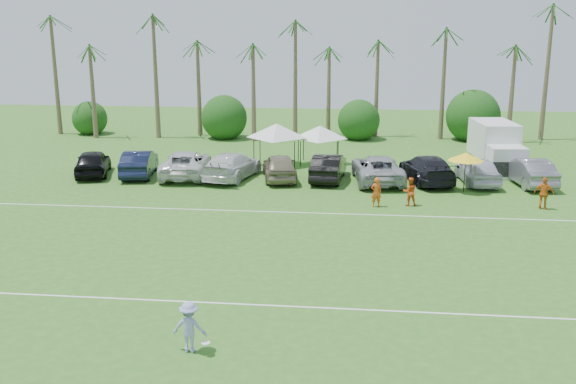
# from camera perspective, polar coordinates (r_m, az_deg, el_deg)

# --- Properties ---
(ground) EXTENTS (120.00, 120.00, 0.00)m
(ground) POSITION_cam_1_polar(r_m,az_deg,el_deg) (22.18, -9.97, -11.71)
(ground) COLOR #33671F
(ground) RESTS_ON ground
(field_lines) EXTENTS (80.00, 12.10, 0.01)m
(field_lines) POSITION_cam_1_polar(r_m,az_deg,el_deg) (29.34, -5.69, -4.92)
(field_lines) COLOR white
(field_lines) RESTS_ON ground
(palm_tree_0) EXTENTS (2.40, 2.40, 8.90)m
(palm_tree_0) POSITION_cam_1_polar(r_m,az_deg,el_deg) (63.55, -20.25, 11.55)
(palm_tree_0) COLOR brown
(palm_tree_0) RESTS_ON ground
(palm_tree_1) EXTENTS (2.40, 2.40, 9.90)m
(palm_tree_1) POSITION_cam_1_polar(r_m,az_deg,el_deg) (61.50, -16.03, 12.62)
(palm_tree_1) COLOR brown
(palm_tree_1) RESTS_ON ground
(palm_tree_2) EXTENTS (2.40, 2.40, 10.90)m
(palm_tree_2) POSITION_cam_1_polar(r_m,az_deg,el_deg) (59.81, -11.52, 13.67)
(palm_tree_2) COLOR brown
(palm_tree_2) RESTS_ON ground
(palm_tree_3) EXTENTS (2.40, 2.40, 11.90)m
(palm_tree_3) POSITION_cam_1_polar(r_m,az_deg,el_deg) (58.74, -7.71, 14.65)
(palm_tree_3) COLOR brown
(palm_tree_3) RESTS_ON ground
(palm_tree_4) EXTENTS (2.40, 2.40, 8.90)m
(palm_tree_4) POSITION_cam_1_polar(r_m,az_deg,el_deg) (57.96, -3.69, 12.20)
(palm_tree_4) COLOR brown
(palm_tree_4) RESTS_ON ground
(palm_tree_5) EXTENTS (2.40, 2.40, 9.90)m
(palm_tree_5) POSITION_cam_1_polar(r_m,az_deg,el_deg) (57.39, 0.33, 13.07)
(palm_tree_5) COLOR brown
(palm_tree_5) RESTS_ON ground
(palm_tree_6) EXTENTS (2.40, 2.40, 10.90)m
(palm_tree_6) POSITION_cam_1_polar(r_m,az_deg,el_deg) (57.11, 4.45, 13.89)
(palm_tree_6) COLOR brown
(palm_tree_6) RESTS_ON ground
(palm_tree_7) EXTENTS (2.40, 2.40, 11.90)m
(palm_tree_7) POSITION_cam_1_polar(r_m,az_deg,el_deg) (57.12, 8.62, 14.63)
(palm_tree_7) COLOR brown
(palm_tree_7) RESTS_ON ground
(palm_tree_8) EXTENTS (2.40, 2.40, 8.90)m
(palm_tree_8) POSITION_cam_1_polar(r_m,az_deg,el_deg) (57.57, 13.60, 11.82)
(palm_tree_8) COLOR brown
(palm_tree_8) RESTS_ON ground
(palm_tree_9) EXTENTS (2.40, 2.40, 9.90)m
(palm_tree_9) POSITION_cam_1_polar(r_m,az_deg,el_deg) (58.38, 18.64, 12.37)
(palm_tree_9) COLOR brown
(palm_tree_9) RESTS_ON ground
(palm_tree_10) EXTENTS (2.40, 2.40, 10.90)m
(palm_tree_10) POSITION_cam_1_polar(r_m,az_deg,el_deg) (59.60, 23.52, 12.80)
(palm_tree_10) COLOR brown
(palm_tree_10) RESTS_ON ground
(bush_tree_0) EXTENTS (4.00, 4.00, 4.00)m
(bush_tree_0) POSITION_cam_1_polar(r_m,az_deg,el_deg) (63.66, -16.97, 6.67)
(bush_tree_0) COLOR brown
(bush_tree_0) RESTS_ON ground
(bush_tree_1) EXTENTS (4.00, 4.00, 4.00)m
(bush_tree_1) POSITION_cam_1_polar(r_m,az_deg,el_deg) (59.80, -5.34, 6.76)
(bush_tree_1) COLOR brown
(bush_tree_1) RESTS_ON ground
(bush_tree_2) EXTENTS (4.00, 4.00, 4.00)m
(bush_tree_2) POSITION_cam_1_polar(r_m,az_deg,el_deg) (58.61, 6.31, 6.58)
(bush_tree_2) COLOR brown
(bush_tree_2) RESTS_ON ground
(bush_tree_3) EXTENTS (4.00, 4.00, 4.00)m
(bush_tree_3) POSITION_cam_1_polar(r_m,az_deg,el_deg) (59.49, 16.04, 6.23)
(bush_tree_3) COLOR brown
(bush_tree_3) RESTS_ON ground
(sideline_player_a) EXTENTS (0.70, 0.56, 1.67)m
(sideline_player_a) POSITION_cam_1_polar(r_m,az_deg,el_deg) (35.88, 7.84, -0.01)
(sideline_player_a) COLOR #E25319
(sideline_player_a) RESTS_ON ground
(sideline_player_b) EXTENTS (0.86, 0.71, 1.61)m
(sideline_player_b) POSITION_cam_1_polar(r_m,az_deg,el_deg) (36.41, 10.77, 0.04)
(sideline_player_b) COLOR #DF5318
(sideline_player_b) RESTS_ON ground
(sideline_player_c) EXTENTS (1.13, 0.77, 1.79)m
(sideline_player_c) POSITION_cam_1_polar(r_m,az_deg,el_deg) (37.75, 21.81, -0.11)
(sideline_player_c) COLOR orange
(sideline_player_c) RESTS_ON ground
(box_truck) EXTENTS (2.95, 6.58, 3.30)m
(box_truck) POSITION_cam_1_polar(r_m,az_deg,el_deg) (46.91, 18.04, 3.97)
(box_truck) COLOR white
(box_truck) RESTS_ON ground
(canopy_tent_left) EXTENTS (4.41, 4.41, 3.57)m
(canopy_tent_left) POSITION_cam_1_polar(r_m,az_deg,el_deg) (45.90, -1.02, 6.11)
(canopy_tent_left) COLOR black
(canopy_tent_left) RESTS_ON ground
(canopy_tent_right) EXTENTS (4.04, 4.04, 3.28)m
(canopy_tent_right) POSITION_cam_1_polar(r_m,az_deg,el_deg) (46.63, 2.86, 5.90)
(canopy_tent_right) COLOR black
(canopy_tent_right) RESTS_ON ground
(market_umbrella) EXTENTS (2.18, 2.18, 2.43)m
(market_umbrella) POSITION_cam_1_polar(r_m,az_deg,el_deg) (39.92, 15.53, 3.04)
(market_umbrella) COLOR black
(market_umbrella) RESTS_ON ground
(frisbee_player) EXTENTS (1.22, 0.67, 1.63)m
(frisbee_player) POSITION_cam_1_polar(r_m,az_deg,el_deg) (20.22, -8.75, -11.79)
(frisbee_player) COLOR #989DD7
(frisbee_player) RESTS_ON ground
(parked_car_0) EXTENTS (3.37, 5.47, 1.74)m
(parked_car_0) POSITION_cam_1_polar(r_m,az_deg,el_deg) (45.19, -16.96, 2.52)
(parked_car_0) COLOR black
(parked_car_0) RESTS_ON ground
(parked_car_1) EXTENTS (2.68, 5.51, 1.74)m
(parked_car_1) POSITION_cam_1_polar(r_m,az_deg,el_deg) (44.20, -13.09, 2.52)
(parked_car_1) COLOR #121933
(parked_car_1) RESTS_ON ground
(parked_car_2) EXTENTS (3.57, 6.54, 1.74)m
(parked_car_2) POSITION_cam_1_polar(r_m,az_deg,el_deg) (43.38, -9.07, 2.50)
(parked_car_2) COLOR silver
(parked_car_2) RESTS_ON ground
(parked_car_3) EXTENTS (3.58, 6.36, 1.74)m
(parked_car_3) POSITION_cam_1_polar(r_m,az_deg,el_deg) (42.41, -5.02, 2.35)
(parked_car_3) COLOR silver
(parked_car_3) RESTS_ON ground
(parked_car_4) EXTENTS (3.02, 5.41, 1.74)m
(parked_car_4) POSITION_cam_1_polar(r_m,az_deg,el_deg) (41.93, -0.75, 2.27)
(parked_car_4) COLOR gray
(parked_car_4) RESTS_ON ground
(parked_car_5) EXTENTS (2.26, 5.41, 1.74)m
(parked_car_5) POSITION_cam_1_polar(r_m,az_deg,el_deg) (41.90, 3.60, 2.23)
(parked_car_5) COLOR black
(parked_car_5) RESTS_ON ground
(parked_car_6) EXTENTS (3.57, 6.54, 1.74)m
(parked_car_6) POSITION_cam_1_polar(r_m,az_deg,el_deg) (41.71, 7.95, 2.07)
(parked_car_6) COLOR #A0A2A7
(parked_car_6) RESTS_ON ground
(parked_car_7) EXTENTS (3.60, 6.36, 1.74)m
(parked_car_7) POSITION_cam_1_polar(r_m,az_deg,el_deg) (42.26, 12.25, 2.03)
(parked_car_7) COLOR black
(parked_car_7) RESTS_ON ground
(parked_car_8) EXTENTS (2.48, 5.26, 1.74)m
(parked_car_8) POSITION_cam_1_polar(r_m,az_deg,el_deg) (42.59, 16.51, 1.86)
(parked_car_8) COLOR silver
(parked_car_8) RESTS_ON ground
(parked_car_9) EXTENTS (2.53, 5.48, 1.74)m
(parked_car_9) POSITION_cam_1_polar(r_m,az_deg,el_deg) (43.30, 20.64, 1.72)
(parked_car_9) COLOR slate
(parked_car_9) RESTS_ON ground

